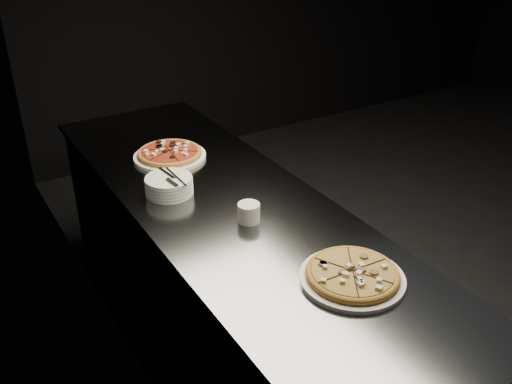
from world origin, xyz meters
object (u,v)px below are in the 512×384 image
cutlery (172,178)px  pizza_tomato (170,154)px  pizza_mushroom (352,275)px  plate_stack (169,185)px  ramekin (249,212)px  counter (231,292)px

cutlery → pizza_tomato: bearing=61.8°
pizza_tomato → pizza_mushroom: bearing=-84.4°
pizza_tomato → plate_stack: size_ratio=2.04×
pizza_mushroom → plate_stack: 0.90m
cutlery → ramekin: bearing=-71.7°
counter → cutlery: 0.59m
pizza_mushroom → counter: bearing=97.7°
counter → ramekin: (-0.00, -0.17, 0.50)m
pizza_mushroom → pizza_tomato: bearing=95.6°
pizza_mushroom → ramekin: 0.51m
pizza_tomato → plate_stack: plate_stack is taller
counter → pizza_tomato: bearing=93.0°
counter → plate_stack: 0.56m
pizza_tomato → cutlery: 0.37m
plate_stack → cutlery: size_ratio=0.93×
pizza_mushroom → pizza_tomato: 1.19m
pizza_mushroom → ramekin: ramekin is taller
counter → plate_stack: bearing=131.2°
cutlery → ramekin: size_ratio=2.46×
cutlery → plate_stack: bearing=111.5°
pizza_mushroom → pizza_tomato: same height
ramekin → pizza_mushroom: bearing=-79.2°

